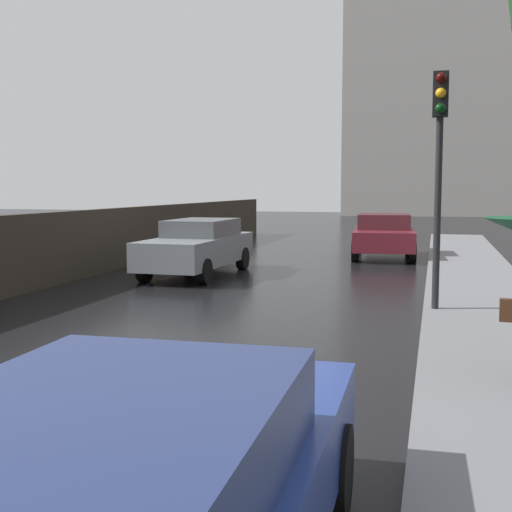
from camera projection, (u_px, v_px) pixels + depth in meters
name	position (u px, v px, depth m)	size (l,w,h in m)	color
car_blue_near_kerb	(130.00, 503.00, 3.31)	(1.92, 4.39, 1.32)	navy
car_grey_mid_road	(198.00, 246.00, 17.36)	(1.80, 4.61, 1.42)	slate
car_maroon_far_ahead	(384.00, 235.00, 21.58)	(2.16, 4.20, 1.40)	maroon
traffic_light	(439.00, 145.00, 11.50)	(0.26, 0.39, 4.05)	black
distant_tower	(438.00, 32.00, 54.12)	(15.46, 8.62, 32.64)	#9E9993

